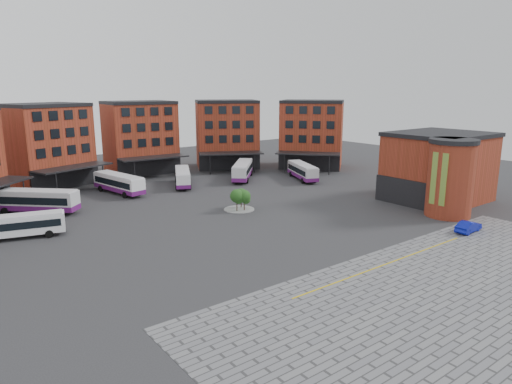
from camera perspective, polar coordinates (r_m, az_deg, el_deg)
ground at (r=55.83m, az=3.36°, el=-5.11°), size 160.00×160.00×0.00m
paving_zone at (r=44.49m, az=24.66°, el=-11.16°), size 50.00×22.00×0.02m
yellow_line at (r=48.29m, az=16.24°, el=-8.53°), size 26.00×0.15×0.02m
main_building at (r=84.50m, az=-16.42°, el=5.59°), size 94.14×42.48×14.60m
east_building at (r=74.47m, az=22.04°, el=2.73°), size 17.40×15.40×10.60m
tree_island at (r=65.40m, az=-1.91°, el=-0.70°), size 4.40×4.40×3.24m
bus_a at (r=60.06m, az=-27.59°, el=-3.63°), size 10.28×4.78×2.84m
bus_b at (r=70.79m, az=-25.87°, el=-0.99°), size 10.50×10.21×3.36m
bus_c at (r=79.11m, az=-16.78°, el=1.07°), size 4.77×11.79×3.24m
bus_d at (r=82.79m, az=-9.16°, el=1.88°), size 6.97×10.55×2.98m
bus_e at (r=87.55m, az=-1.68°, el=2.75°), size 9.87×10.42×3.29m
bus_f at (r=87.81m, az=5.83°, el=2.63°), size 6.58×10.95×3.06m
blue_car at (r=61.53m, az=25.02°, el=-3.93°), size 4.38×1.75×1.42m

